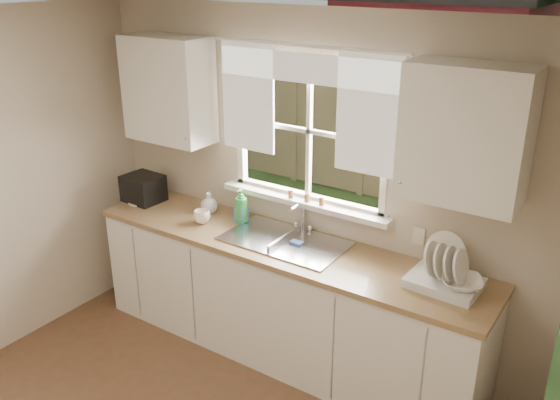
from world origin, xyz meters
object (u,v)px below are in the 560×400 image
Objects in this scene: soap_bottle_a at (241,206)px; cup at (202,217)px; black_appliance at (143,188)px; dish_rack at (445,276)px.

soap_bottle_a reaches higher than cup.
soap_bottle_a is 0.91× the size of black_appliance.
black_appliance is at bearing 172.07° from soap_bottle_a.
dish_rack is 1.86m from cup.
dish_rack is 2.55m from black_appliance.
soap_bottle_a is at bearing 27.36° from cup.
cup is 0.43× the size of black_appliance.
cup is at bearing -176.72° from dish_rack.
soap_bottle_a is at bearing 177.47° from dish_rack.
cup is (-1.86, -0.11, -0.02)m from dish_rack.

